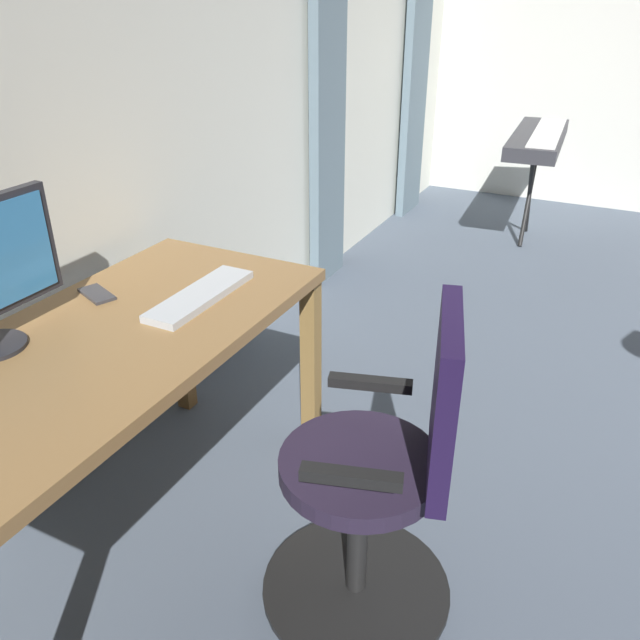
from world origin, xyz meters
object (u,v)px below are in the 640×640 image
(computer_keyboard, at_px, (201,295))
(office_chair, at_px, (382,485))
(desk, at_px, (95,374))
(cell_phone_face_up, at_px, (97,294))
(piano_keyboard, at_px, (538,141))

(computer_keyboard, bearing_deg, office_chair, 73.30)
(desk, xyz_separation_m, cell_phone_face_up, (-0.25, -0.22, 0.10))
(desk, bearing_deg, office_chair, 101.64)
(office_chair, xyz_separation_m, piano_keyboard, (-3.38, -0.21, 0.26))
(cell_phone_face_up, bearing_deg, desk, 62.08)
(office_chair, distance_m, piano_keyboard, 3.40)
(office_chair, height_order, piano_keyboard, office_chair)
(desk, bearing_deg, cell_phone_face_up, -139.79)
(cell_phone_face_up, xyz_separation_m, piano_keyboard, (-3.29, 0.82, -0.06))
(computer_keyboard, relative_size, piano_keyboard, 0.38)
(desk, distance_m, computer_keyboard, 0.41)
(desk, relative_size, cell_phone_face_up, 10.84)
(office_chair, bearing_deg, cell_phone_face_up, 68.95)
(desk, relative_size, piano_keyboard, 1.35)
(office_chair, xyz_separation_m, cell_phone_face_up, (-0.09, -1.03, 0.32))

